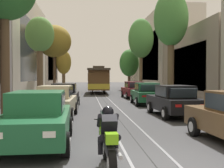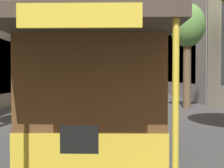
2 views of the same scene
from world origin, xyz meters
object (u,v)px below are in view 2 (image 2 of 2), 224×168
at_px(street_tree_kerb_left_near, 154,43).
at_px(cable_car_trolley, 102,93).
at_px(parked_car_brown_near_right, 84,88).
at_px(street_tree_kerb_right_second, 39,19).
at_px(pedestrian_on_right_pavement, 52,88).
at_px(street_tree_kerb_right_near, 68,55).
at_px(motorcycle_with_rider, 117,88).
at_px(parked_car_beige_second_left, 138,90).
at_px(parked_car_green_near_left, 133,88).
at_px(parked_car_black_mid_left, 143,92).
at_px(pedestrian_on_left_pavement, 46,88).
at_px(street_tree_kerb_left_second, 187,29).
at_px(parked_car_black_second_right, 79,90).
at_px(parked_car_green_mid_right, 71,93).
at_px(parked_car_maroon_fourth_right, 54,100).
at_px(fire_hydrant, 56,96).

height_order(street_tree_kerb_left_near, cable_car_trolley, street_tree_kerb_left_near).
relative_size(parked_car_brown_near_right, street_tree_kerb_right_second, 0.51).
bearing_deg(street_tree_kerb_left_near, pedestrian_on_right_pavement, 5.44).
relative_size(street_tree_kerb_right_near, motorcycle_with_rider, 3.44).
bearing_deg(pedestrian_on_right_pavement, parked_car_beige_second_left, 174.36).
relative_size(parked_car_green_near_left, street_tree_kerb_right_second, 0.51).
bearing_deg(motorcycle_with_rider, parked_car_green_near_left, 128.59).
height_order(parked_car_black_mid_left, parked_car_brown_near_right, same).
xyz_separation_m(motorcycle_with_rider, pedestrian_on_left_pavement, (7.52, 7.02, 0.27)).
xyz_separation_m(street_tree_kerb_left_second, street_tree_kerb_right_near, (10.21, -15.75, -0.56)).
bearing_deg(street_tree_kerb_right_second, parked_car_black_mid_left, -162.82).
distance_m(parked_car_beige_second_left, street_tree_kerb_right_second, 12.28).
xyz_separation_m(parked_car_beige_second_left, pedestrian_on_right_pavement, (8.82, -0.87, 0.15)).
height_order(parked_car_black_second_right, pedestrian_on_right_pavement, pedestrian_on_right_pavement).
relative_size(street_tree_kerb_left_near, street_tree_kerb_right_near, 1.05).
relative_size(street_tree_kerb_left_near, street_tree_kerb_left_second, 1.03).
distance_m(parked_car_green_mid_right, street_tree_kerb_right_second, 6.12).
bearing_deg(parked_car_black_mid_left, street_tree_kerb_left_near, -106.01).
height_order(parked_car_brown_near_right, parked_car_maroon_fourth_right, same).
xyz_separation_m(street_tree_kerb_left_near, street_tree_kerb_right_second, (9.97, 9.24, 0.72)).
relative_size(parked_car_brown_near_right, cable_car_trolley, 0.48).
bearing_deg(parked_car_beige_second_left, parked_car_black_second_right, -0.27).
distance_m(parked_car_black_second_right, pedestrian_on_right_pavement, 2.95).
xyz_separation_m(parked_car_green_mid_right, fire_hydrant, (1.62, -2.46, -0.38)).
bearing_deg(parked_car_brown_near_right, street_tree_kerb_left_near, 151.40).
xyz_separation_m(parked_car_black_second_right, street_tree_kerb_left_near, (-7.87, -1.86, 4.87)).
xyz_separation_m(parked_car_green_near_left, pedestrian_on_right_pavement, (8.75, 4.80, 0.15)).
height_order(parked_car_black_mid_left, street_tree_kerb_right_near, street_tree_kerb_right_near).
height_order(street_tree_kerb_right_near, motorcycle_with_rider, street_tree_kerb_right_near).
relative_size(parked_car_beige_second_left, street_tree_kerb_right_near, 0.65).
bearing_deg(motorcycle_with_rider, cable_car_trolley, 87.87).
distance_m(parked_car_brown_near_right, parked_car_black_second_right, 6.19).
relative_size(parked_car_black_second_right, street_tree_kerb_right_second, 0.51).
bearing_deg(parked_car_beige_second_left, parked_car_brown_near_right, -45.74).
height_order(parked_car_green_mid_right, motorcycle_with_rider, parked_car_green_mid_right).
bearing_deg(street_tree_kerb_right_second, parked_car_brown_near_right, -98.51).
bearing_deg(street_tree_kerb_left_near, parked_car_brown_near_right, -28.60).
height_order(parked_car_brown_near_right, fire_hydrant, parked_car_brown_near_right).
bearing_deg(street_tree_kerb_right_near, pedestrian_on_right_pavement, 80.03).
bearing_deg(parked_car_black_second_right, street_tree_kerb_left_second, 130.22).
bearing_deg(street_tree_kerb_right_second, street_tree_kerb_left_second, 166.89).
height_order(cable_car_trolley, motorcycle_with_rider, cable_car_trolley).
xyz_separation_m(parked_car_black_mid_left, parked_car_green_mid_right, (5.86, 1.29, 0.00)).
bearing_deg(parked_car_beige_second_left, parked_car_maroon_fourth_right, 63.98).
relative_size(parked_car_beige_second_left, pedestrian_on_left_pavement, 2.72).
bearing_deg(street_tree_kerb_left_second, parked_car_black_mid_left, -64.43).
height_order(parked_car_brown_near_right, street_tree_kerb_right_second, street_tree_kerb_right_second).
height_order(street_tree_kerb_left_second, motorcycle_with_rider, street_tree_kerb_left_second).
height_order(parked_car_black_second_right, street_tree_kerb_right_near, street_tree_kerb_right_near).
height_order(parked_car_beige_second_left, fire_hydrant, parked_car_beige_second_left).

